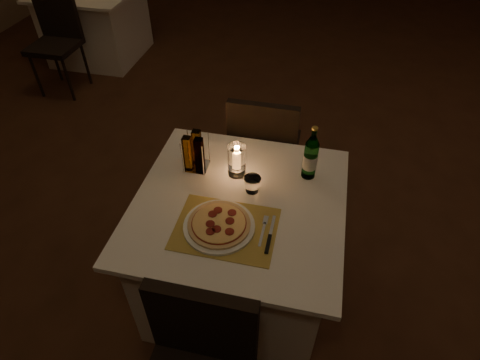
% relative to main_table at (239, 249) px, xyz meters
% --- Properties ---
extents(floor, '(8.00, 10.00, 0.02)m').
position_rel_main_table_xyz_m(floor, '(0.16, 0.67, -0.38)').
color(floor, '#4A2817').
rests_on(floor, ground).
extents(main_table, '(1.00, 1.00, 0.74)m').
position_rel_main_table_xyz_m(main_table, '(0.00, 0.00, 0.00)').
color(main_table, white).
rests_on(main_table, ground).
extents(chair_far, '(0.42, 0.42, 0.90)m').
position_rel_main_table_xyz_m(chair_far, '(-0.00, 0.71, 0.18)').
color(chair_far, black).
rests_on(chair_far, ground).
extents(placemat, '(0.45, 0.34, 0.00)m').
position_rel_main_table_xyz_m(placemat, '(-0.02, -0.18, 0.37)').
color(placemat, gold).
rests_on(placemat, main_table).
extents(plate, '(0.32, 0.32, 0.01)m').
position_rel_main_table_xyz_m(plate, '(-0.05, -0.18, 0.38)').
color(plate, white).
rests_on(plate, placemat).
extents(pizza, '(0.28, 0.28, 0.02)m').
position_rel_main_table_xyz_m(pizza, '(-0.05, -0.18, 0.39)').
color(pizza, '#D8B77F').
rests_on(pizza, plate).
extents(fork, '(0.02, 0.18, 0.00)m').
position_rel_main_table_xyz_m(fork, '(0.14, -0.15, 0.37)').
color(fork, silver).
rests_on(fork, placemat).
extents(knife, '(0.02, 0.22, 0.01)m').
position_rel_main_table_xyz_m(knife, '(0.18, -0.21, 0.37)').
color(knife, black).
rests_on(knife, placemat).
extents(tumbler, '(0.08, 0.08, 0.08)m').
position_rel_main_table_xyz_m(tumbler, '(0.05, 0.08, 0.41)').
color(tumbler, white).
rests_on(tumbler, main_table).
extents(water_bottle, '(0.07, 0.07, 0.30)m').
position_rel_main_table_xyz_m(water_bottle, '(0.30, 0.26, 0.49)').
color(water_bottle, '#589D55').
rests_on(water_bottle, main_table).
extents(hurricane_candle, '(0.09, 0.09, 0.18)m').
position_rel_main_table_xyz_m(hurricane_candle, '(-0.06, 0.19, 0.47)').
color(hurricane_candle, white).
rests_on(hurricane_candle, main_table).
extents(cruet_caddy, '(0.12, 0.12, 0.21)m').
position_rel_main_table_xyz_m(cruet_caddy, '(-0.27, 0.19, 0.46)').
color(cruet_caddy, white).
rests_on(cruet_caddy, main_table).
extents(neighbor_table_left, '(1.00, 1.00, 0.74)m').
position_rel_main_table_xyz_m(neighbor_table_left, '(-2.23, 2.68, 0.00)').
color(neighbor_table_left, white).
rests_on(neighbor_table_left, ground).
extents(neighbor_chair_la, '(0.42, 0.42, 0.90)m').
position_rel_main_table_xyz_m(neighbor_chair_la, '(-2.23, 1.96, 0.18)').
color(neighbor_chair_la, black).
rests_on(neighbor_chair_la, ground).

